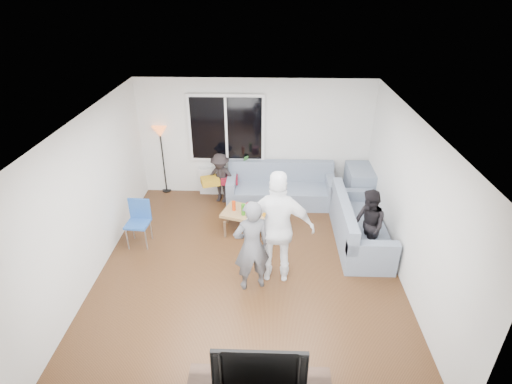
{
  "coord_description": "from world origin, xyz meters",
  "views": [
    {
      "loc": [
        0.31,
        -5.42,
        4.4
      ],
      "look_at": [
        0.1,
        0.6,
        1.15
      ],
      "focal_mm": 28.15,
      "sensor_mm": 36.0,
      "label": 1
    }
  ],
  "objects_px": {
    "sofa_back_section": "(281,185)",
    "floor_lamp": "(163,160)",
    "sofa_right_section": "(361,223)",
    "television": "(260,363)",
    "coffee_table": "(252,221)",
    "spectator_back": "(221,178)",
    "spectator_right": "(368,226)",
    "player_right": "(278,228)",
    "side_chair": "(138,224)",
    "player_left": "(252,246)"
  },
  "relations": [
    {
      "from": "sofa_back_section",
      "to": "spectator_back",
      "type": "relative_size",
      "value": 2.05
    },
    {
      "from": "sofa_back_section",
      "to": "floor_lamp",
      "type": "xyz_separation_m",
      "value": [
        -2.63,
        0.46,
        0.36
      ]
    },
    {
      "from": "coffee_table",
      "to": "sofa_right_section",
      "type": "bearing_deg",
      "value": -9.26
    },
    {
      "from": "sofa_right_section",
      "to": "television",
      "type": "relative_size",
      "value": 1.96
    },
    {
      "from": "coffee_table",
      "to": "player_right",
      "type": "distance_m",
      "value": 1.64
    },
    {
      "from": "spectator_right",
      "to": "sofa_right_section",
      "type": "bearing_deg",
      "value": 167.14
    },
    {
      "from": "coffee_table",
      "to": "player_right",
      "type": "bearing_deg",
      "value": -70.93
    },
    {
      "from": "player_left",
      "to": "spectator_back",
      "type": "distance_m",
      "value": 2.87
    },
    {
      "from": "player_right",
      "to": "sofa_back_section",
      "type": "bearing_deg",
      "value": -89.41
    },
    {
      "from": "player_left",
      "to": "spectator_back",
      "type": "bearing_deg",
      "value": -92.32
    },
    {
      "from": "coffee_table",
      "to": "side_chair",
      "type": "bearing_deg",
      "value": -165.5
    },
    {
      "from": "sofa_back_section",
      "to": "sofa_right_section",
      "type": "height_order",
      "value": "same"
    },
    {
      "from": "side_chair",
      "to": "player_left",
      "type": "distance_m",
      "value": 2.4
    },
    {
      "from": "floor_lamp",
      "to": "player_left",
      "type": "relative_size",
      "value": 1.0
    },
    {
      "from": "floor_lamp",
      "to": "sofa_right_section",
      "type": "bearing_deg",
      "value": -25.0
    },
    {
      "from": "coffee_table",
      "to": "sofa_back_section",
      "type": "bearing_deg",
      "value": 62.44
    },
    {
      "from": "coffee_table",
      "to": "player_right",
      "type": "height_order",
      "value": "player_right"
    },
    {
      "from": "player_left",
      "to": "player_right",
      "type": "bearing_deg",
      "value": -168.3
    },
    {
      "from": "sofa_right_section",
      "to": "coffee_table",
      "type": "distance_m",
      "value": 2.06
    },
    {
      "from": "spectator_back",
      "to": "television",
      "type": "xyz_separation_m",
      "value": [
        0.97,
        -4.8,
        0.17
      ]
    },
    {
      "from": "sofa_back_section",
      "to": "coffee_table",
      "type": "relative_size",
      "value": 2.09
    },
    {
      "from": "sofa_back_section",
      "to": "player_left",
      "type": "height_order",
      "value": "player_left"
    },
    {
      "from": "floor_lamp",
      "to": "spectator_back",
      "type": "xyz_separation_m",
      "value": [
        1.33,
        -0.43,
        -0.22
      ]
    },
    {
      "from": "sofa_right_section",
      "to": "spectator_right",
      "type": "height_order",
      "value": "spectator_right"
    },
    {
      "from": "spectator_right",
      "to": "side_chair",
      "type": "bearing_deg",
      "value": -106.34
    },
    {
      "from": "coffee_table",
      "to": "floor_lamp",
      "type": "xyz_separation_m",
      "value": [
        -2.05,
        1.57,
        0.58
      ]
    },
    {
      "from": "spectator_back",
      "to": "sofa_right_section",
      "type": "bearing_deg",
      "value": -11.53
    },
    {
      "from": "floor_lamp",
      "to": "television",
      "type": "relative_size",
      "value": 1.53
    },
    {
      "from": "sofa_right_section",
      "to": "floor_lamp",
      "type": "distance_m",
      "value": 4.5
    },
    {
      "from": "spectator_back",
      "to": "sofa_back_section",
      "type": "bearing_deg",
      "value": 15.37
    },
    {
      "from": "sofa_back_section",
      "to": "player_right",
      "type": "relative_size",
      "value": 1.2
    },
    {
      "from": "floor_lamp",
      "to": "player_left",
      "type": "distance_m",
      "value": 3.82
    },
    {
      "from": "sofa_right_section",
      "to": "side_chair",
      "type": "height_order",
      "value": "side_chair"
    },
    {
      "from": "sofa_right_section",
      "to": "spectator_right",
      "type": "relative_size",
      "value": 1.53
    },
    {
      "from": "sofa_back_section",
      "to": "television",
      "type": "bearing_deg",
      "value": -94.01
    },
    {
      "from": "player_left",
      "to": "floor_lamp",
      "type": "bearing_deg",
      "value": -74.69
    },
    {
      "from": "sofa_right_section",
      "to": "spectator_back",
      "type": "height_order",
      "value": "spectator_back"
    },
    {
      "from": "player_right",
      "to": "television",
      "type": "distance_m",
      "value": 2.31
    },
    {
      "from": "player_left",
      "to": "television",
      "type": "relative_size",
      "value": 1.53
    },
    {
      "from": "sofa_right_section",
      "to": "side_chair",
      "type": "bearing_deg",
      "value": 92.81
    },
    {
      "from": "floor_lamp",
      "to": "player_right",
      "type": "distance_m",
      "value": 3.88
    },
    {
      "from": "spectator_back",
      "to": "player_left",
      "type": "bearing_deg",
      "value": -57.24
    },
    {
      "from": "side_chair",
      "to": "spectator_right",
      "type": "xyz_separation_m",
      "value": [
        4.07,
        -0.25,
        0.22
      ]
    },
    {
      "from": "sofa_back_section",
      "to": "coffee_table",
      "type": "xyz_separation_m",
      "value": [
        -0.58,
        -1.11,
        -0.22
      ]
    },
    {
      "from": "sofa_right_section",
      "to": "spectator_back",
      "type": "distance_m",
      "value": 3.12
    },
    {
      "from": "player_right",
      "to": "spectator_back",
      "type": "xyz_separation_m",
      "value": [
        -1.2,
        2.52,
        -0.4
      ]
    },
    {
      "from": "coffee_table",
      "to": "side_chair",
      "type": "height_order",
      "value": "side_chair"
    },
    {
      "from": "coffee_table",
      "to": "spectator_back",
      "type": "bearing_deg",
      "value": 122.26
    },
    {
      "from": "sofa_back_section",
      "to": "spectator_right",
      "type": "height_order",
      "value": "spectator_right"
    },
    {
      "from": "sofa_right_section",
      "to": "floor_lamp",
      "type": "xyz_separation_m",
      "value": [
        -4.07,
        1.9,
        0.36
      ]
    }
  ]
}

